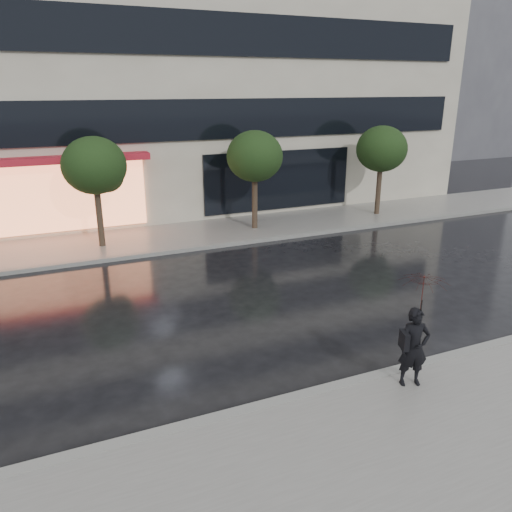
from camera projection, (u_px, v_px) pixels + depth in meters
ground at (311, 365)px, 10.51m from camera, size 120.00×120.00×0.00m
sidewalk_near at (416, 465)px, 7.67m from camera, size 60.00×4.50×0.12m
sidewalk_far at (182, 236)px, 19.39m from camera, size 60.00×3.50×0.12m
curb_near at (337, 388)px, 9.62m from camera, size 60.00×0.25×0.14m
curb_far at (195, 248)px, 17.87m from camera, size 60.00×0.25×0.14m
office_building at (128, 8)px, 23.20m from camera, size 30.00×12.76×18.00m
bg_building_right at (421, 56)px, 42.01m from camera, size 12.00×12.00×16.00m
tree_mid_west at (96, 168)px, 17.17m from camera, size 2.20×2.20×3.99m
tree_mid_east at (256, 158)px, 19.43m from camera, size 2.20×2.20×3.99m
tree_far_east at (382, 151)px, 21.68m from camera, size 2.20×2.20×3.99m
pedestrian_with_umbrella at (420, 313)px, 9.19m from camera, size 1.15×1.16×2.25m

